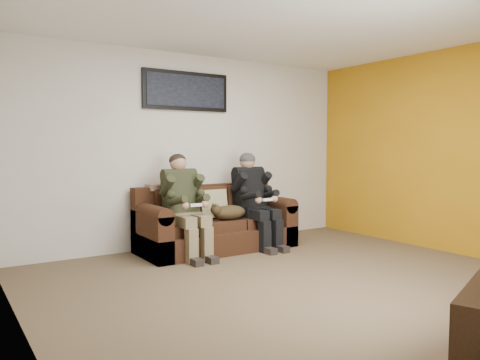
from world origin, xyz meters
TOP-DOWN VIEW (x-y plane):
  - floor at (0.00, 0.00)m, footprint 5.00×5.00m
  - ceiling at (0.00, 0.00)m, footprint 5.00×5.00m
  - wall_back at (0.00, 2.25)m, footprint 5.00×0.00m
  - wall_left at (-2.50, 0.00)m, footprint 0.00×4.50m
  - wall_right at (2.50, 0.00)m, footprint 0.00×4.50m
  - accent_wall_right at (2.49, 0.00)m, footprint 0.00×4.50m
  - sofa at (0.08, 1.82)m, footprint 2.04×0.88m
  - throw_pillow at (0.08, 1.86)m, footprint 0.39×0.19m
  - throw_blanket at (-0.54, 2.08)m, footprint 0.42×0.20m
  - person_left at (-0.44, 1.65)m, footprint 0.51×0.87m
  - person_right at (0.60, 1.65)m, footprint 0.51×0.86m
  - cat at (0.15, 1.60)m, footprint 0.66×0.26m
  - framed_poster at (-0.12, 2.22)m, footprint 1.25×0.05m

SIDE VIEW (x-z plane):
  - floor at x=0.00m, z-range 0.00..0.00m
  - sofa at x=0.08m, z-range -0.10..0.73m
  - cat at x=0.15m, z-range 0.39..0.63m
  - throw_pillow at x=0.08m, z-range 0.40..0.78m
  - person_left at x=-0.44m, z-range 0.07..1.33m
  - person_right at x=0.60m, z-range 0.07..1.34m
  - throw_blanket at x=-0.54m, z-range 0.80..0.87m
  - wall_back at x=0.00m, z-range -1.20..3.80m
  - wall_left at x=-2.50m, z-range -0.95..3.55m
  - wall_right at x=2.50m, z-range -0.95..3.55m
  - accent_wall_right at x=2.49m, z-range -0.95..3.55m
  - framed_poster at x=-0.12m, z-range 1.84..2.36m
  - ceiling at x=0.00m, z-range 2.60..2.60m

